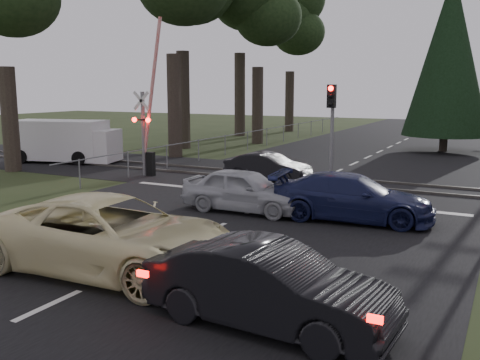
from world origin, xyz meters
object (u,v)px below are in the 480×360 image
Objects in this scene: blue_sedan at (352,197)px; dark_hatchback at (269,287)px; dark_car_far at (268,168)px; silver_car at (245,190)px; traffic_signal_center at (331,118)px; crossing_signal at (147,131)px; cream_coupe at (110,235)px; white_van at (67,141)px.

dark_hatchback is at bearing 179.77° from blue_sedan.
dark_hatchback is 1.14× the size of dark_car_far.
dark_car_far is (-1.58, 5.37, -0.08)m from silver_car.
silver_car is (-1.20, -5.20, -2.11)m from traffic_signal_center.
crossing_signal is 8.36m from traffic_signal_center.
crossing_signal is 1.18× the size of cream_coupe.
blue_sedan reaches higher than dark_car_far.
cream_coupe is 1.58× the size of dark_car_far.
dark_car_far is at bearing 10.99° from crossing_signal.
dark_hatchback is 0.71× the size of white_van.
traffic_signal_center reaches higher than blue_sedan.
dark_car_far is at bearing 176.39° from traffic_signal_center.
blue_sedan is 0.80× the size of white_van.
crossing_signal reaches higher than traffic_signal_center.
blue_sedan is at bearing -28.60° from cream_coupe.
cream_coupe reaches higher than blue_sedan.
crossing_signal is 1.86× the size of dark_car_far.
crossing_signal reaches higher than cream_coupe.
silver_car is at bearing -2.37° from cream_coupe.
traffic_signal_center is at bearing -90.76° from dark_car_far.
traffic_signal_center is 11.91m from cream_coupe.
silver_car is 0.68× the size of white_van.
dark_car_far is (-5.00, 4.92, -0.09)m from blue_sedan.
silver_car is at bearing 32.94° from dark_hatchback.
white_van is at bearing 65.50° from silver_car.
dark_hatchback is 0.88× the size of blue_sedan.
blue_sedan reaches higher than silver_car.
dark_car_far is at bearing -18.33° from white_van.
silver_car is (0.00, 6.48, -0.12)m from cream_coupe.
white_van is (-17.16, 5.56, 0.43)m from blue_sedan.
dark_hatchback is 8.51m from silver_car.
traffic_signal_center is 0.84× the size of blue_sedan.
crossing_signal reaches higher than dark_hatchback.
dark_car_far is at bearing 39.59° from blue_sedan.
white_van reaches higher than cream_coupe.
dark_hatchback is 7.89m from blue_sedan.
cream_coupe is 0.97× the size of white_van.
white_van is at bearing 89.85° from dark_car_far.
traffic_signal_center is 15.06m from white_van.
crossing_signal is at bearing 47.34° from dark_hatchback.
crossing_signal reaches higher than blue_sedan.
traffic_signal_center is at bearing -18.45° from white_van.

